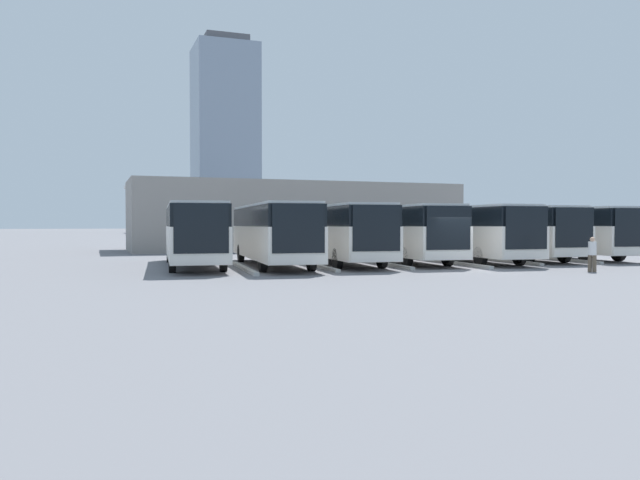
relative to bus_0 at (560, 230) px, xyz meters
The scene contains 17 objects.
ground_plane 13.52m from the bus_0, 30.05° to the left, with size 600.00×600.00×0.00m, color slate.
bus_0 is the anchor object (origin of this frame).
curb_divider_0 3.17m from the bus_0, 43.81° to the left, with size 0.24×7.99×0.15m, color #B2B2AD.
bus_1 3.87m from the bus_0, ahead, with size 3.79×12.71×3.16m.
curb_divider_1 6.30m from the bus_0, 17.00° to the left, with size 0.24×7.99×0.15m, color #B2B2AD.
bus_2 7.80m from the bus_0, ahead, with size 3.79×12.71×3.16m.
curb_divider_2 10.21m from the bus_0, 16.27° to the left, with size 0.24×7.99×0.15m, color #B2B2AD.
bus_3 11.60m from the bus_0, ahead, with size 3.79×12.71×3.16m.
curb_divider_3 13.80m from the bus_0, ahead, with size 0.24×7.99×0.15m, color #B2B2AD.
bus_4 15.48m from the bus_0, ahead, with size 3.79×12.71×3.16m.
curb_divider_4 17.63m from the bus_0, ahead, with size 0.24×7.99×0.15m, color #B2B2AD.
bus_5 19.36m from the bus_0, ahead, with size 3.79×12.71×3.16m.
curb_divider_5 21.53m from the bus_0, ahead, with size 0.24×7.99×0.15m, color #B2B2AD.
bus_6 23.20m from the bus_0, ahead, with size 3.79×12.71×3.16m.
pedestrian 12.05m from the bus_0, 55.11° to the left, with size 0.49×0.49×1.59m.
station_building 21.92m from the bus_0, 58.00° to the right, with size 27.55×11.22×5.64m.
office_tower 145.61m from the bus_0, 93.06° to the right, with size 17.05×17.05×54.63m.
Camera 1 is at (16.50, 25.25, 2.16)m, focal length 35.00 mm.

